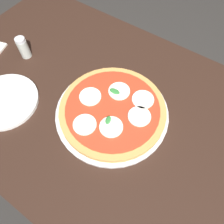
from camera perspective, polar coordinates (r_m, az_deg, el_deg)
The scene contains 6 objects.
ground_plane at distance 1.39m, azimuth 2.76°, elevation -15.81°, with size 6.00×6.00×0.00m, color #2D2B28.
dining_table at distance 0.81m, azimuth 4.57°, elevation -5.00°, with size 1.58×0.82×0.70m.
serving_tray at distance 0.73m, azimuth 0.00°, elevation -0.16°, with size 0.38×0.38×0.01m, color silver.
pizza at distance 0.72m, azimuth 0.18°, elevation 0.62°, with size 0.36×0.36×0.03m.
plate_white at distance 0.85m, azimuth -26.23°, elevation 2.62°, with size 0.23×0.23×0.01m, color white.
pepper_shaker at distance 0.94m, azimuth -22.21°, elevation 15.36°, with size 0.04×0.04×0.09m.
Camera 1 is at (0.14, -0.32, 1.34)m, focal length 34.88 mm.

